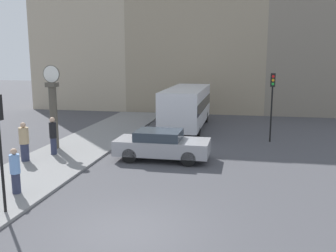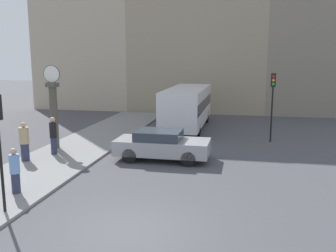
% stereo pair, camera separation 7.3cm
% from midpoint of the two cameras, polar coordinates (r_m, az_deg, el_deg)
% --- Properties ---
extents(ground_plane, '(120.00, 120.00, 0.00)m').
position_cam_midpoint_polar(ground_plane, '(11.00, -6.10, -15.67)').
color(ground_plane, '#47474C').
extents(sidewalk_corner, '(3.76, 23.51, 0.10)m').
position_cam_midpoint_polar(sidewalk_corner, '(21.48, -12.06, -2.58)').
color(sidewalk_corner, gray).
rests_on(sidewalk_corner, ground_plane).
extents(building_row, '(32.29, 5.00, 17.88)m').
position_cam_midpoint_polar(building_row, '(34.37, 4.57, 16.11)').
color(building_row, '#B7A88E').
rests_on(building_row, ground_plane).
extents(sedan_car, '(4.42, 1.87, 1.42)m').
position_cam_midpoint_polar(sedan_car, '(17.71, -0.84, -2.86)').
color(sedan_car, '#9E9EA3').
rests_on(sedan_car, ground_plane).
extents(bus_distant, '(2.44, 8.11, 2.75)m').
position_cam_midpoint_polar(bus_distant, '(25.54, 3.02, 3.18)').
color(bus_distant, silver).
rests_on(bus_distant, ground_plane).
extents(traffic_light_far, '(0.26, 0.24, 3.92)m').
position_cam_midpoint_polar(traffic_light_far, '(21.93, 15.76, 4.82)').
color(traffic_light_far, black).
rests_on(traffic_light_far, ground_plane).
extents(street_clock, '(0.90, 0.51, 4.32)m').
position_cam_midpoint_polar(street_clock, '(20.24, -16.93, 2.39)').
color(street_clock, '#4C473D').
rests_on(street_clock, sidewalk_corner).
extents(pedestrian_blue_stripe, '(0.35, 0.35, 1.62)m').
position_cam_midpoint_polar(pedestrian_blue_stripe, '(14.20, -22.15, -6.33)').
color(pedestrian_blue_stripe, '#2D334C').
rests_on(pedestrian_blue_stripe, sidewalk_corner).
extents(pedestrian_black_jacket, '(0.34, 0.34, 1.85)m').
position_cam_midpoint_polar(pedestrian_black_jacket, '(19.11, -16.98, -1.38)').
color(pedestrian_black_jacket, '#2D334C').
rests_on(pedestrian_black_jacket, sidewalk_corner).
extents(pedestrian_tan_coat, '(0.44, 0.44, 1.80)m').
position_cam_midpoint_polar(pedestrian_tan_coat, '(18.36, -20.93, -2.27)').
color(pedestrian_tan_coat, '#2D334C').
rests_on(pedestrian_tan_coat, sidewalk_corner).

